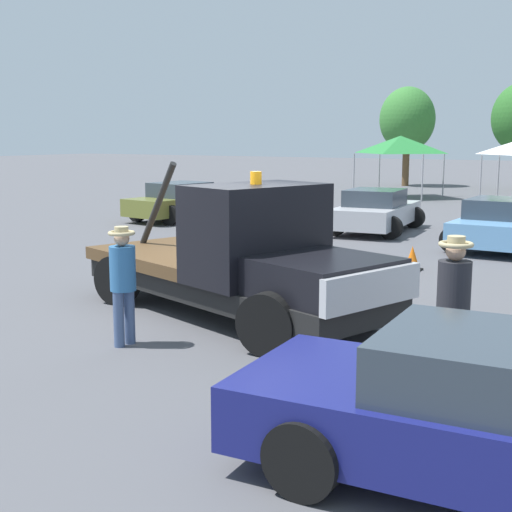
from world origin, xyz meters
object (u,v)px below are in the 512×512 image
object	(u,v)px
parked_car_maroon	(265,209)
parked_car_olive	(184,202)
tow_truck	(245,263)
parked_car_skyblue	(504,224)
tree_right	(407,120)
traffic_cone	(412,259)
person_at_hood	(123,276)
person_near_truck	(454,299)
canopy_tent_green	(400,145)
parked_car_silver	(376,211)

from	to	relation	value
parked_car_maroon	parked_car_olive	bearing A→B (deg)	68.44
tow_truck	parked_car_olive	size ratio (longest dim) A/B	1.38
parked_car_skyblue	tree_right	distance (m)	24.31
traffic_cone	person_at_hood	bearing A→B (deg)	-102.39
person_near_truck	parked_car_olive	bearing A→B (deg)	63.03
parked_car_skyblue	traffic_cone	world-z (taller)	parked_car_skyblue
tow_truck	person_at_hood	world-z (taller)	tow_truck
parked_car_skyblue	traffic_cone	xyz separation A→B (m)	(-1.07, -4.29, -0.39)
person_at_hood	parked_car_skyblue	bearing A→B (deg)	85.02
person_near_truck	traffic_cone	bearing A→B (deg)	38.25
parked_car_olive	parked_car_maroon	xyz separation A→B (m)	(3.86, -0.90, 0.00)
parked_car_olive	canopy_tent_green	distance (m)	13.36
parked_car_olive	parked_car_skyblue	distance (m)	11.30
person_near_truck	parked_car_skyblue	bearing A→B (deg)	25.11
canopy_tent_green	traffic_cone	world-z (taller)	canopy_tent_green
parked_car_skyblue	parked_car_silver	bearing A→B (deg)	72.87
canopy_tent_green	tree_right	xyz separation A→B (m)	(-2.46, 8.08, 1.36)
person_at_hood	traffic_cone	bearing A→B (deg)	85.62
tow_truck	person_at_hood	distance (m)	2.22
traffic_cone	tow_truck	bearing A→B (deg)	-99.72
parked_car_silver	canopy_tent_green	distance (m)	13.00
parked_car_olive	traffic_cone	size ratio (longest dim) A/B	8.43
person_at_hood	parked_car_olive	size ratio (longest dim) A/B	0.37
person_near_truck	person_at_hood	xyz separation A→B (m)	(-4.48, -0.68, -0.06)
person_near_truck	tow_truck	bearing A→B (deg)	85.78
person_near_truck	parked_car_skyblue	world-z (taller)	person_near_truck
parked_car_skyblue	tree_right	bearing A→B (deg)	26.56
parked_car_skyblue	traffic_cone	bearing A→B (deg)	167.42
tow_truck	tree_right	bearing A→B (deg)	122.89
person_near_truck	parked_car_maroon	world-z (taller)	person_near_truck
tow_truck	traffic_cone	distance (m)	5.70
person_near_truck	traffic_cone	world-z (taller)	person_near_truck
parked_car_skyblue	tree_right	size ratio (longest dim) A/B	0.77
person_near_truck	tree_right	world-z (taller)	tree_right
tow_truck	tree_right	size ratio (longest dim) A/B	1.10
person_near_truck	person_at_hood	bearing A→B (deg)	115.09
parked_car_olive	tree_right	world-z (taller)	tree_right
parked_car_olive	canopy_tent_green	bearing A→B (deg)	-6.47
tow_truck	parked_car_skyblue	size ratio (longest dim) A/B	1.43
canopy_tent_green	tree_right	size ratio (longest dim) A/B	0.59
person_at_hood	parked_car_olive	xyz separation A→B (m)	(-8.50, 12.95, -0.36)
canopy_tent_green	tree_right	distance (m)	8.55
parked_car_olive	parked_car_silver	distance (m)	7.12
person_at_hood	parked_car_maroon	world-z (taller)	person_at_hood
person_at_hood	canopy_tent_green	size ratio (longest dim) A/B	0.50
person_near_truck	traffic_cone	distance (m)	7.57
tow_truck	traffic_cone	size ratio (longest dim) A/B	11.63
tow_truck	traffic_cone	bearing A→B (deg)	98.68
tow_truck	person_near_truck	xyz separation A→B (m)	(3.75, -1.41, 0.13)
tow_truck	person_at_hood	xyz separation A→B (m)	(-0.73, -2.10, 0.07)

